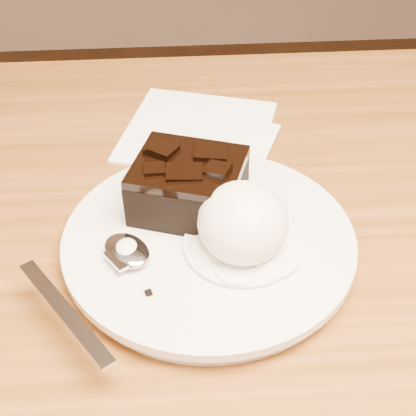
{
  "coord_description": "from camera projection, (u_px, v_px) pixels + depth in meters",
  "views": [
    {
      "loc": [
        -0.09,
        -0.33,
        1.11
      ],
      "look_at": [
        -0.06,
        0.06,
        0.79
      ],
      "focal_mm": 54.65,
      "sensor_mm": 36.0,
      "label": 1
    }
  ],
  "objects": [
    {
      "name": "plate",
      "position": [
        209.0,
        245.0,
        0.51
      ],
      "size": [
        0.24,
        0.24,
        0.02
      ],
      "primitive_type": "cylinder",
      "color": "white",
      "rests_on": "dining_table"
    },
    {
      "name": "brownie",
      "position": [
        189.0,
        189.0,
        0.52
      ],
      "size": [
        0.11,
        0.1,
        0.04
      ],
      "primitive_type": "cube",
      "rotation": [
        0.0,
        0.0,
        -0.33
      ],
      "color": "black",
      "rests_on": "plate"
    },
    {
      "name": "ice_cream_scoop",
      "position": [
        243.0,
        223.0,
        0.48
      ],
      "size": [
        0.07,
        0.07,
        0.06
      ],
      "primitive_type": "ellipsoid",
      "color": "white",
      "rests_on": "plate"
    },
    {
      "name": "melt_puddle",
      "position": [
        242.0,
        245.0,
        0.5
      ],
      "size": [
        0.09,
        0.09,
        0.0
      ],
      "primitive_type": "cylinder",
      "color": "white",
      "rests_on": "plate"
    },
    {
      "name": "spoon",
      "position": [
        127.0,
        252.0,
        0.48
      ],
      "size": [
        0.13,
        0.16,
        0.01
      ],
      "primitive_type": null,
      "rotation": [
        0.0,
        0.0,
        0.6
      ],
      "color": "silver",
      "rests_on": "plate"
    },
    {
      "name": "napkin",
      "position": [
        198.0,
        130.0,
        0.66
      ],
      "size": [
        0.18,
        0.18,
        0.01
      ],
      "primitive_type": "cube",
      "rotation": [
        0.0,
        0.0,
        -0.3
      ],
      "color": "white",
      "rests_on": "dining_table"
    },
    {
      "name": "crumb_a",
      "position": [
        131.0,
        265.0,
        0.48
      ],
      "size": [
        0.01,
        0.01,
        0.0
      ],
      "primitive_type": "cube",
      "rotation": [
        0.0,
        0.0,
        1.03
      ],
      "color": "black",
      "rests_on": "plate"
    },
    {
      "name": "crumb_b",
      "position": [
        149.0,
        293.0,
        0.46
      ],
      "size": [
        0.01,
        0.01,
        0.0
      ],
      "primitive_type": "cube",
      "rotation": [
        0.0,
        0.0,
        0.32
      ],
      "color": "black",
      "rests_on": "plate"
    },
    {
      "name": "crumb_c",
      "position": [
        240.0,
        276.0,
        0.47
      ],
      "size": [
        0.01,
        0.01,
        0.0
      ],
      "primitive_type": "cube",
      "rotation": [
        0.0,
        0.0,
        0.39
      ],
      "color": "black",
      "rests_on": "plate"
    },
    {
      "name": "crumb_d",
      "position": [
        231.0,
        280.0,
        0.47
      ],
      "size": [
        0.01,
        0.01,
        0.0
      ],
      "primitive_type": "cube",
      "rotation": [
        0.0,
        0.0,
        0.46
      ],
      "color": "black",
      "rests_on": "plate"
    }
  ]
}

